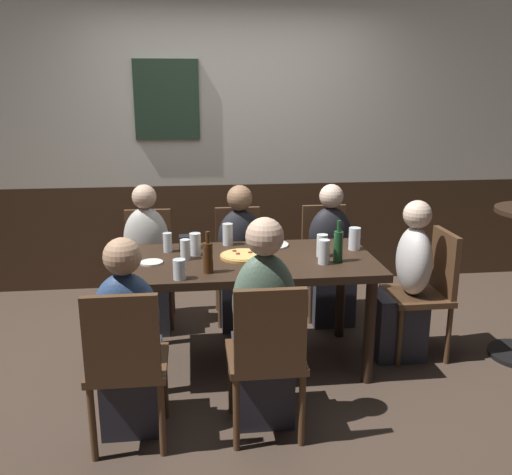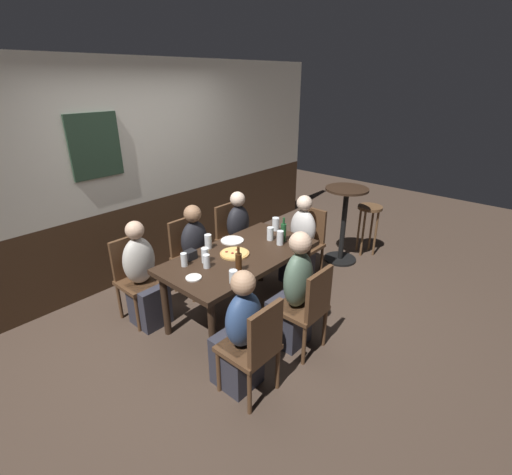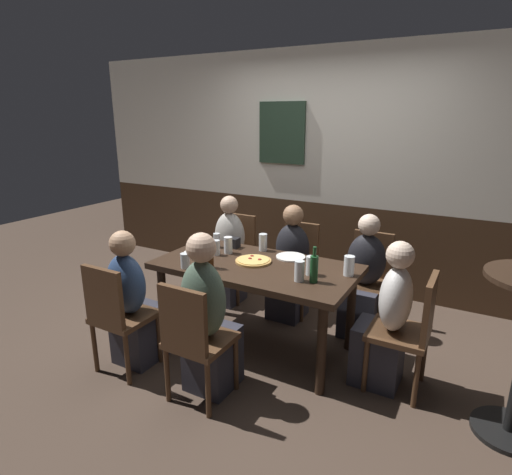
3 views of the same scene
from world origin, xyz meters
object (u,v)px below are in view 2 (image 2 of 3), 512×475
(person_head_east, at_px, (300,246))
(person_right_far, at_px, (241,240))
(bar_stool, at_px, (369,217))
(chair_mid_far, at_px, (189,252))
(chair_left_far, at_px, (135,274))
(beer_glass_tall, at_px, (205,256))
(person_left_near, at_px, (240,340))
(highball_clear, at_px, (276,225))
(plate_white_small, at_px, (194,278))
(chair_mid_near, at_px, (308,306))
(chair_right_far, at_px, (232,234))
(beer_bottle_green, at_px, (283,232))
(chair_left_near, at_px, (255,345))
(person_mid_near, at_px, (293,299))
(pizza, at_px, (235,253))
(side_bar_table, at_px, (344,219))
(pint_glass_amber, at_px, (280,238))
(plate_white_large, at_px, (232,240))
(pint_glass_pale, at_px, (207,262))
(chair_head_east, at_px, (308,239))
(tumbler_water, at_px, (270,234))
(person_left_far, at_px, (144,282))
(condiment_caddy, at_px, (190,255))
(dining_table, at_px, (240,262))
(tumbler_short, at_px, (208,242))
(person_mid_far, at_px, (198,259))
(pint_glass_stout, at_px, (233,277))
(beer_bottle_brown, at_px, (239,262))
(beer_glass_half, at_px, (184,260))

(person_head_east, height_order, person_right_far, person_head_east)
(bar_stool, bearing_deg, chair_mid_far, 154.30)
(chair_left_far, height_order, beer_glass_tall, beer_glass_tall)
(person_left_near, bearing_deg, bar_stool, 7.21)
(person_left_near, relative_size, highball_clear, 7.19)
(beer_glass_tall, xyz_separation_m, plate_white_small, (-0.28, -0.15, -0.06))
(person_right_far, bearing_deg, chair_mid_near, -115.34)
(chair_right_far, height_order, beer_bottle_green, beer_bottle_green)
(chair_left_near, xyz_separation_m, person_left_near, (-0.00, 0.16, -0.04))
(person_mid_near, distance_m, pizza, 0.76)
(highball_clear, relative_size, side_bar_table, 0.15)
(beer_bottle_green, relative_size, plate_white_small, 1.86)
(chair_right_far, bearing_deg, pint_glass_amber, -104.85)
(chair_mid_far, xyz_separation_m, pizza, (-0.04, -0.80, 0.26))
(side_bar_table, bearing_deg, pint_glass_amber, -179.20)
(person_right_far, relative_size, highball_clear, 7.14)
(pizza, height_order, plate_white_large, pizza)
(pizza, relative_size, pint_glass_pale, 2.26)
(chair_head_east, distance_m, tumbler_water, 0.81)
(beer_glass_tall, bearing_deg, person_left_far, 123.94)
(chair_right_far, height_order, condiment_caddy, chair_right_far)
(person_left_near, xyz_separation_m, beer_bottle_green, (1.26, 0.55, 0.39))
(person_right_far, height_order, beer_bottle_green, person_right_far)
(chair_left_near, bearing_deg, bar_stool, 10.22)
(dining_table, height_order, chair_mid_far, chair_mid_far)
(person_left_near, height_order, pint_glass_pale, person_left_near)
(dining_table, distance_m, pint_glass_pale, 0.44)
(person_left_near, bearing_deg, tumbler_water, 29.42)
(chair_mid_near, bearing_deg, person_mid_near, 90.00)
(chair_right_far, bearing_deg, tumbler_short, -149.41)
(person_head_east, distance_m, person_right_far, 0.76)
(person_mid_near, bearing_deg, beer_glass_tall, 113.41)
(chair_mid_near, bearing_deg, tumbler_short, 95.74)
(dining_table, height_order, pizza, pizza)
(chair_head_east, xyz_separation_m, person_mid_far, (-1.23, 0.67, -0.03))
(pint_glass_stout, relative_size, beer_bottle_brown, 0.47)
(tumbler_short, bearing_deg, beer_glass_half, -163.39)
(plate_white_large, relative_size, side_bar_table, 0.24)
(beer_glass_half, xyz_separation_m, bar_stool, (2.87, -0.51, -0.23))
(pizza, relative_size, tumbler_short, 1.94)
(pint_glass_amber, bearing_deg, person_head_east, 14.36)
(chair_left_near, xyz_separation_m, plate_white_large, (0.89, 1.13, 0.25))
(dining_table, distance_m, chair_left_far, 1.11)
(person_mid_far, bearing_deg, chair_left_far, 167.06)
(pizza, xyz_separation_m, bar_stool, (2.38, -0.32, -0.19))
(plate_white_small, bearing_deg, chair_mid_near, -52.30)
(pint_glass_stout, bearing_deg, beer_glass_half, 98.78)
(person_head_east, height_order, tumbler_water, person_head_east)
(bar_stool, bearing_deg, chair_left_near, -169.78)
(dining_table, xyz_separation_m, person_left_near, (-0.71, -0.67, -0.19))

